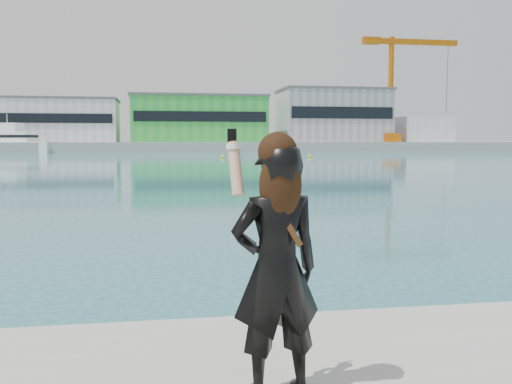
# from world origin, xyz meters

# --- Properties ---
(far_quay) EXTENTS (320.00, 40.00, 2.00)m
(far_quay) POSITION_xyz_m (0.00, 130.00, 1.00)
(far_quay) COLOR #9E9E99
(far_quay) RESTS_ON ground
(warehouse_white) EXTENTS (24.48, 15.35, 9.50)m
(warehouse_white) POSITION_xyz_m (-22.00, 127.98, 6.76)
(warehouse_white) COLOR silver
(warehouse_white) RESTS_ON far_quay
(warehouse_green) EXTENTS (30.60, 16.36, 10.50)m
(warehouse_green) POSITION_xyz_m (8.00, 127.98, 7.26)
(warehouse_green) COLOR green
(warehouse_green) RESTS_ON far_quay
(warehouse_grey_right) EXTENTS (25.50, 15.35, 12.50)m
(warehouse_grey_right) POSITION_xyz_m (40.00, 127.98, 8.26)
(warehouse_grey_right) COLOR gray
(warehouse_grey_right) RESTS_ON far_quay
(ancillary_shed) EXTENTS (12.00, 10.00, 6.00)m
(ancillary_shed) POSITION_xyz_m (62.00, 126.00, 5.00)
(ancillary_shed) COLOR silver
(ancillary_shed) RESTS_ON far_quay
(dock_crane) EXTENTS (23.00, 4.00, 24.00)m
(dock_crane) POSITION_xyz_m (53.20, 122.00, 15.07)
(dock_crane) COLOR #C75E0B
(dock_crane) RESTS_ON far_quay
(flagpole_right) EXTENTS (1.28, 0.16, 8.00)m
(flagpole_right) POSITION_xyz_m (22.09, 121.00, 6.54)
(flagpole_right) COLOR silver
(flagpole_right) RESTS_ON far_quay
(motor_yacht) EXTENTS (16.74, 10.33, 7.58)m
(motor_yacht) POSITION_xyz_m (-29.09, 114.70, 2.13)
(motor_yacht) COLOR white
(motor_yacht) RESTS_ON ground
(buoy_near) EXTENTS (0.50, 0.50, 0.50)m
(buoy_near) POSITION_xyz_m (19.25, 72.25, 0.00)
(buoy_near) COLOR #F2F20C
(buoy_near) RESTS_ON ground
(buoy_extra) EXTENTS (0.50, 0.50, 0.50)m
(buoy_extra) POSITION_xyz_m (7.14, 71.37, 0.00)
(buoy_extra) COLOR #F2F20C
(buoy_extra) RESTS_ON ground
(woman) EXTENTS (0.60, 0.44, 1.60)m
(woman) POSITION_xyz_m (-0.75, -0.55, 1.61)
(woman) COLOR black
(woman) RESTS_ON near_quay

